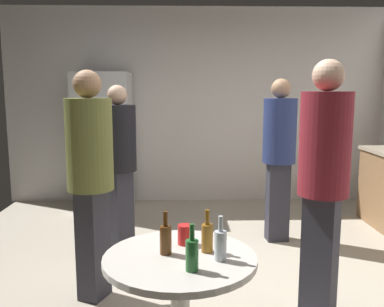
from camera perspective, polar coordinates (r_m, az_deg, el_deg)
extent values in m
cube|color=#B2A893|center=(3.66, 2.52, -17.83)|extent=(5.20, 5.20, 0.10)
cube|color=silver|center=(5.90, 0.76, 6.47)|extent=(5.32, 0.06, 2.70)
cube|color=silver|center=(5.60, -11.94, 1.52)|extent=(0.70, 0.65, 1.80)
cube|color=#262628|center=(5.22, -10.36, 2.05)|extent=(0.03, 0.03, 0.60)
cylinder|color=beige|center=(2.23, -1.65, -14.18)|extent=(0.80, 0.80, 0.03)
cylinder|color=#8C5919|center=(2.25, 2.09, -11.48)|extent=(0.06, 0.06, 0.15)
cylinder|color=#8C5919|center=(2.21, 2.11, -8.69)|extent=(0.02, 0.02, 0.08)
cylinder|color=#593314|center=(2.23, -3.62, -11.72)|extent=(0.06, 0.06, 0.15)
cylinder|color=#593314|center=(2.19, -3.65, -8.90)|extent=(0.02, 0.02, 0.08)
cylinder|color=#26662D|center=(2.03, 0.00, -13.75)|extent=(0.06, 0.06, 0.15)
cylinder|color=#26662D|center=(1.99, 0.00, -10.69)|extent=(0.02, 0.02, 0.08)
cylinder|color=silver|center=(2.15, 3.90, -12.46)|extent=(0.06, 0.06, 0.15)
cylinder|color=silver|center=(2.11, 3.93, -9.55)|extent=(0.02, 0.02, 0.08)
cylinder|color=red|center=(2.36, -0.99, -11.00)|extent=(0.08, 0.08, 0.11)
cube|color=#2D2D38|center=(3.33, -13.34, -11.94)|extent=(0.24, 0.27, 0.85)
cylinder|color=olive|center=(3.14, -13.83, 1.19)|extent=(0.45, 0.45, 0.67)
sphere|color=tan|center=(3.12, -14.13, 9.19)|extent=(0.20, 0.20, 0.20)
cube|color=#2D2D38|center=(4.23, -9.76, -7.64)|extent=(0.27, 0.28, 0.80)
cylinder|color=black|center=(4.09, -10.02, 2.07)|extent=(0.48, 0.48, 0.64)
sphere|color=#D8AD8C|center=(4.06, -10.17, 7.86)|extent=(0.19, 0.19, 0.19)
cube|color=#2D2D38|center=(3.12, 17.02, -13.28)|extent=(0.28, 0.27, 0.88)
cylinder|color=maroon|center=(2.92, 17.71, 1.22)|extent=(0.48, 0.48, 0.70)
sphere|color=#D8AD8C|center=(2.90, 18.14, 10.12)|extent=(0.21, 0.21, 0.21)
cube|color=#2D2D38|center=(4.51, 11.59, -6.45)|extent=(0.23, 0.18, 0.84)
cylinder|color=navy|center=(4.38, 11.89, 3.05)|extent=(0.36, 0.36, 0.66)
sphere|color=tan|center=(4.36, 12.07, 8.68)|extent=(0.20, 0.20, 0.20)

